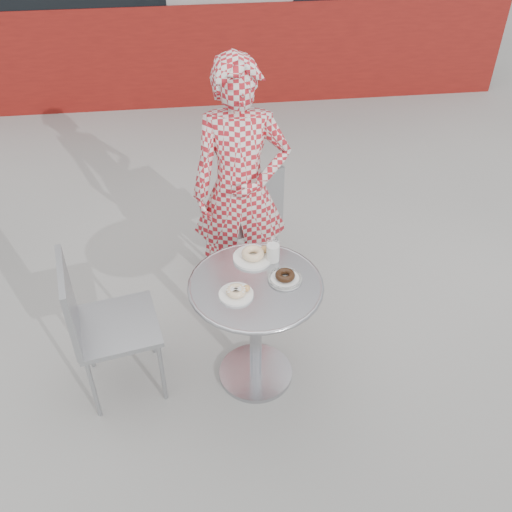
{
  "coord_description": "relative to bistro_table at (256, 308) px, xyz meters",
  "views": [
    {
      "loc": [
        -0.27,
        -2.07,
        2.49
      ],
      "look_at": [
        0.01,
        0.1,
        0.74
      ],
      "focal_mm": 40.0,
      "sensor_mm": 36.0,
      "label": 1
    }
  ],
  "objects": [
    {
      "name": "bistro_table",
      "position": [
        0.0,
        0.0,
        0.0
      ],
      "size": [
        0.66,
        0.66,
        0.67
      ],
      "rotation": [
        0.0,
        0.0,
        -0.2
      ],
      "color": "#BBBBC0",
      "rests_on": "ground"
    },
    {
      "name": "milk_cup",
      "position": [
        0.11,
        0.17,
        0.22
      ],
      "size": [
        0.07,
        0.07,
        0.11
      ],
      "rotation": [
        0.0,
        0.0,
        0.12
      ],
      "color": "white",
      "rests_on": "bistro_table"
    },
    {
      "name": "plate_near",
      "position": [
        -0.1,
        -0.07,
        0.18
      ],
      "size": [
        0.16,
        0.16,
        0.04
      ],
      "rotation": [
        0.0,
        0.0,
        -0.12
      ],
      "color": "white",
      "rests_on": "bistro_table"
    },
    {
      "name": "plate_far",
      "position": [
        0.01,
        0.2,
        0.18
      ],
      "size": [
        0.2,
        0.2,
        0.05
      ],
      "rotation": [
        0.0,
        0.0,
        0.04
      ],
      "color": "white",
      "rests_on": "bistro_table"
    },
    {
      "name": "plate_checker",
      "position": [
        0.15,
        0.01,
        0.18
      ],
      "size": [
        0.17,
        0.17,
        0.04
      ],
      "rotation": [
        0.0,
        0.0,
        -0.42
      ],
      "color": "white",
      "rests_on": "bistro_table"
    },
    {
      "name": "chair_left",
      "position": [
        -0.71,
        0.03,
        -0.25
      ],
      "size": [
        0.48,
        0.47,
        0.85
      ],
      "rotation": [
        0.0,
        0.0,
        1.77
      ],
      "color": "#9DA0A5",
      "rests_on": "ground"
    },
    {
      "name": "seated_person",
      "position": [
        0.0,
        0.7,
        0.26
      ],
      "size": [
        0.58,
        0.4,
        1.53
      ],
      "primitive_type": "imported",
      "rotation": [
        0.0,
        0.0,
        -0.06
      ],
      "color": "#B01B24",
      "rests_on": "ground"
    },
    {
      "name": "ground",
      "position": [
        0.01,
        0.02,
        -0.51
      ],
      "size": [
        60.0,
        60.0,
        0.0
      ],
      "primitive_type": "plane",
      "color": "#A7A59F",
      "rests_on": "ground"
    },
    {
      "name": "chair_far",
      "position": [
        0.02,
        0.92,
        -0.25
      ],
      "size": [
        0.51,
        0.51,
        0.82
      ],
      "rotation": [
        0.0,
        0.0,
        3.51
      ],
      "color": "#9DA0A5",
      "rests_on": "ground"
    }
  ]
}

